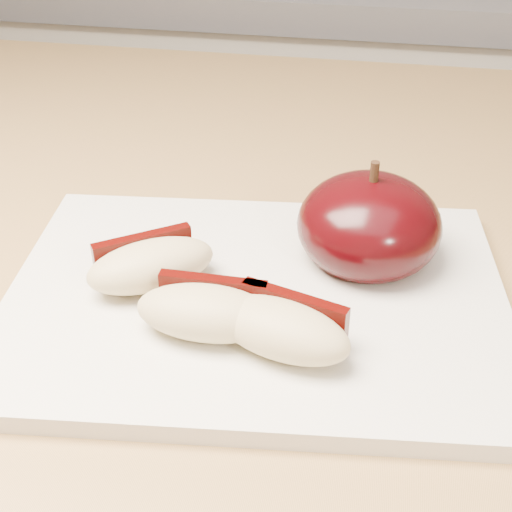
# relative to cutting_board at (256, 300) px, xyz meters

# --- Properties ---
(back_cabinet) EXTENTS (2.40, 0.62, 0.94)m
(back_cabinet) POSITION_rel_cutting_board_xyz_m (0.10, 0.83, -0.44)
(back_cabinet) COLOR silver
(back_cabinet) RESTS_ON ground
(cutting_board) EXTENTS (0.31, 0.24, 0.01)m
(cutting_board) POSITION_rel_cutting_board_xyz_m (0.00, 0.00, 0.00)
(cutting_board) COLOR silver
(cutting_board) RESTS_ON island_counter
(apple_half) EXTENTS (0.11, 0.11, 0.07)m
(apple_half) POSITION_rel_cutting_board_xyz_m (0.06, 0.05, 0.03)
(apple_half) COLOR black
(apple_half) RESTS_ON cutting_board
(apple_wedge_a) EXTENTS (0.08, 0.07, 0.03)m
(apple_wedge_a) POSITION_rel_cutting_board_xyz_m (-0.06, -0.00, 0.02)
(apple_wedge_a) COLOR tan
(apple_wedge_a) RESTS_ON cutting_board
(apple_wedge_b) EXTENTS (0.08, 0.04, 0.03)m
(apple_wedge_b) POSITION_rel_cutting_board_xyz_m (-0.02, -0.04, 0.02)
(apple_wedge_b) COLOR tan
(apple_wedge_b) RESTS_ON cutting_board
(apple_wedge_c) EXTENTS (0.08, 0.06, 0.03)m
(apple_wedge_c) POSITION_rel_cutting_board_xyz_m (0.02, -0.04, 0.02)
(apple_wedge_c) COLOR tan
(apple_wedge_c) RESTS_ON cutting_board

